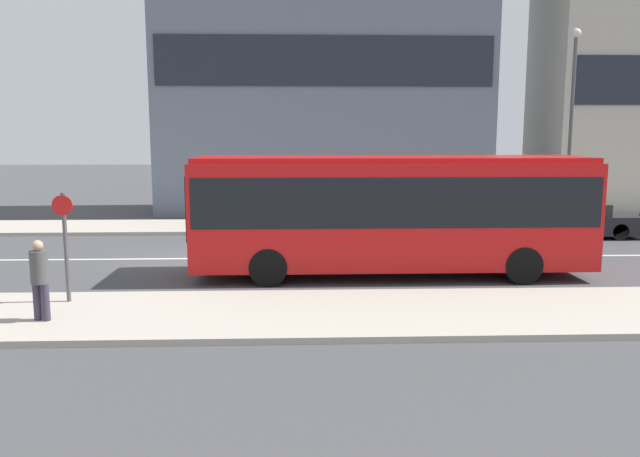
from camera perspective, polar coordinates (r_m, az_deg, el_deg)
ground_plane at (r=19.46m, az=-11.52°, el=-2.72°), size 120.00×120.00×0.00m
sidewalk_near at (r=13.49m, az=-15.83°, el=-7.66°), size 44.00×3.50×0.13m
sidewalk_far at (r=25.55m, az=-9.28°, el=0.18°), size 44.00×3.50×0.13m
lane_centerline at (r=19.46m, az=-11.52°, el=-2.71°), size 41.80×0.16×0.01m
city_bus at (r=16.74m, az=6.43°, el=1.93°), size 10.45×2.63×3.18m
parked_car_0 at (r=24.76m, az=21.94°, el=0.67°), size 4.60×1.77×1.27m
pedestrian_near_stop at (r=13.40m, az=-24.26°, el=-3.93°), size 0.34×0.34×1.60m
bus_stop_sign at (r=14.58m, az=-22.28°, el=-0.81°), size 0.44×0.12×2.40m
street_lamp at (r=26.60m, az=22.03°, el=10.08°), size 0.36×0.36×7.64m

